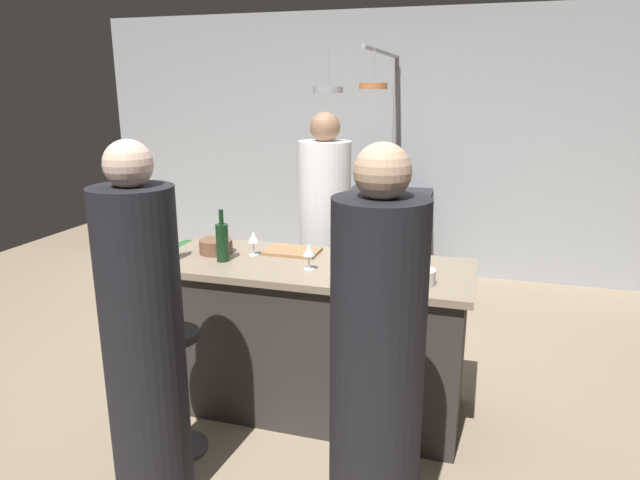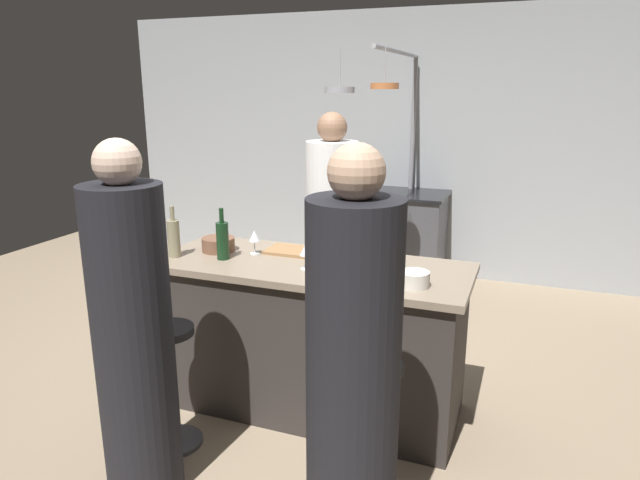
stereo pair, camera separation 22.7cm
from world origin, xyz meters
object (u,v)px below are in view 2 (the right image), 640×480
at_px(cutting_board, 293,251).
at_px(wine_bottle_red, 223,240).
at_px(bar_stool_right, 373,423).
at_px(wine_bottle_white, 174,237).
at_px(stove_range, 403,237).
at_px(wine_glass_near_left_guest, 306,251).
at_px(guest_right, 353,384).
at_px(potted_plant, 205,261).
at_px(chef, 331,243).
at_px(wine_glass_by_chef, 254,237).
at_px(guest_left, 134,339).
at_px(wine_bottle_dark, 384,252).
at_px(mixing_bowl_wooden, 218,244).
at_px(mixing_bowl_blue, 358,265).
at_px(wine_glass_near_right_guest, 349,263).
at_px(pepper_mill, 389,240).
at_px(mixing_bowl_ceramic, 414,279).
at_px(bar_stool_left, 172,381).
at_px(wine_bottle_green, 367,259).

height_order(cutting_board, wine_bottle_red, wine_bottle_red).
distance_m(bar_stool_right, wine_bottle_white, 1.57).
relative_size(stove_range, wine_glass_near_left_guest, 6.10).
height_order(guest_right, potted_plant, guest_right).
xyz_separation_m(stove_range, wine_bottle_red, (-0.51, -2.55, 0.57)).
height_order(chef, wine_glass_by_chef, chef).
relative_size(bar_stool_right, guest_right, 0.40).
bearing_deg(wine_bottle_red, stove_range, 78.73).
height_order(guest_left, wine_glass_by_chef, guest_left).
bearing_deg(wine_bottle_dark, stove_range, 99.88).
bearing_deg(guest_left, wine_bottle_white, 112.13).
bearing_deg(guest_left, wine_glass_near_left_guest, 60.20).
distance_m(cutting_board, mixing_bowl_wooden, 0.46).
relative_size(chef, guest_right, 1.01).
distance_m(wine_bottle_white, mixing_bowl_blue, 1.10).
distance_m(potted_plant, cutting_board, 2.07).
xyz_separation_m(bar_stool_right, mixing_bowl_wooden, (-1.17, 0.66, 0.57)).
xyz_separation_m(chef, mixing_bowl_wooden, (-0.46, -0.77, 0.15)).
xyz_separation_m(wine_bottle_red, wine_bottle_dark, (0.94, 0.04, 0.01)).
bearing_deg(stove_range, wine_glass_near_right_guest, -83.58).
bearing_deg(wine_glass_near_left_guest, guest_right, -58.09).
xyz_separation_m(bar_stool_right, pepper_mill, (-0.17, 0.89, 0.63)).
bearing_deg(wine_glass_by_chef, mixing_bowl_blue, -7.31).
xyz_separation_m(cutting_board, mixing_bowl_ceramic, (0.81, -0.34, 0.03)).
xyz_separation_m(chef, wine_glass_near_right_guest, (0.46, -1.05, 0.21)).
distance_m(guest_left, wine_glass_near_left_guest, 1.01).
bearing_deg(wine_glass_near_left_guest, chef, 100.92).
distance_m(chef, potted_plant, 1.72).
height_order(guest_right, wine_bottle_red, guest_right).
bearing_deg(mixing_bowl_wooden, guest_right, -41.10).
xyz_separation_m(guest_right, cutting_board, (-0.75, 1.17, 0.13)).
height_order(wine_bottle_red, wine_glass_near_left_guest, wine_bottle_red).
height_order(bar_stool_left, mixing_bowl_ceramic, mixing_bowl_ceramic).
xyz_separation_m(bar_stool_left, wine_bottle_dark, (0.98, 0.56, 0.65)).
height_order(bar_stool_left, wine_bottle_green, wine_bottle_green).
bearing_deg(bar_stool_right, mixing_bowl_ceramic, 80.77).
xyz_separation_m(chef, mixing_bowl_blue, (0.45, -0.84, 0.14)).
bearing_deg(wine_bottle_green, mixing_bowl_blue, 119.64).
bearing_deg(wine_bottle_red, guest_right, -39.94).
relative_size(chef, wine_bottle_dark, 5.18).
xyz_separation_m(chef, guest_right, (0.73, -1.81, -0.01)).
bearing_deg(mixing_bowl_ceramic, wine_bottle_dark, 149.36).
height_order(wine_glass_near_right_guest, mixing_bowl_wooden, wine_glass_near_right_guest).
bearing_deg(wine_bottle_red, mixing_bowl_ceramic, -3.61).
relative_size(bar_stool_left, bar_stool_right, 1.00).
relative_size(bar_stool_right, wine_bottle_green, 2.03).
height_order(guest_left, wine_glass_near_right_guest, guest_left).
distance_m(wine_bottle_white, wine_glass_near_right_guest, 1.10).
distance_m(bar_stool_left, wine_glass_by_chef, 0.94).
height_order(guest_right, mixing_bowl_wooden, guest_right).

